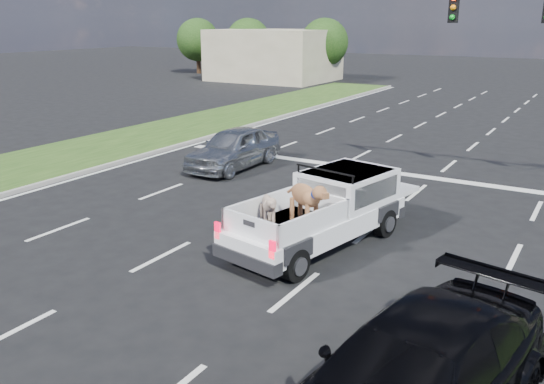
% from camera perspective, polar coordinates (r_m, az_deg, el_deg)
% --- Properties ---
extents(ground, '(160.00, 160.00, 0.00)m').
position_cam_1_polar(ground, '(12.55, -4.80, -7.99)').
color(ground, black).
rests_on(ground, ground).
extents(road_markings, '(17.75, 60.00, 0.01)m').
position_cam_1_polar(road_markings, '(17.93, 7.41, -0.37)').
color(road_markings, silver).
rests_on(road_markings, ground).
extents(grass_median_left, '(5.00, 60.00, 0.10)m').
position_cam_1_polar(grass_median_left, '(24.29, -18.92, 3.49)').
color(grass_median_left, '#234214').
rests_on(grass_median_left, ground).
extents(curb_left, '(0.15, 60.00, 0.14)m').
position_cam_1_polar(curb_left, '(22.51, -14.84, 2.89)').
color(curb_left, gray).
rests_on(curb_left, ground).
extents(building_left, '(10.00, 8.00, 4.40)m').
position_cam_1_polar(building_left, '(52.61, 0.17, 13.41)').
color(building_left, beige).
rests_on(building_left, ground).
extents(tree_far_a, '(4.20, 4.20, 5.40)m').
position_cam_1_polar(tree_far_a, '(59.84, -7.37, 14.72)').
color(tree_far_a, '#332114').
rests_on(tree_far_a, ground).
extents(tree_far_b, '(4.20, 4.20, 5.40)m').
position_cam_1_polar(tree_far_b, '(56.36, -2.38, 14.73)').
color(tree_far_b, '#332114').
rests_on(tree_far_b, ground).
extents(tree_far_c, '(4.20, 4.20, 5.40)m').
position_cam_1_polar(tree_far_c, '(52.44, 5.22, 14.53)').
color(tree_far_c, '#332114').
rests_on(tree_far_c, ground).
extents(pickup_truck, '(2.77, 5.27, 1.88)m').
position_cam_1_polar(pickup_truck, '(13.76, 5.08, -1.77)').
color(pickup_truck, black).
rests_on(pickup_truck, ground).
extents(silver_sedan, '(1.79, 4.39, 1.49)m').
position_cam_1_polar(silver_sedan, '(21.08, -3.80, 4.39)').
color(silver_sedan, '#A8ABAF').
rests_on(silver_sedan, ground).
extents(black_coupe, '(3.17, 5.65, 1.55)m').
position_cam_1_polar(black_coupe, '(7.99, 13.80, -17.76)').
color(black_coupe, black).
rests_on(black_coupe, ground).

